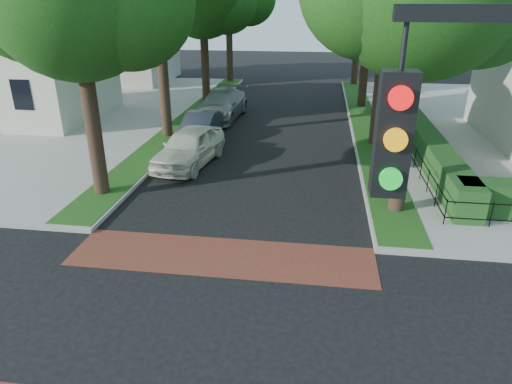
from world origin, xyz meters
TOP-DOWN VIEW (x-y plane):
  - ground at (0.00, 0.00)m, footprint 120.00×120.00m
  - crosswalk_far at (0.00, 3.20)m, footprint 9.00×2.20m
  - grass_strip_ne at (5.40, 19.10)m, footprint 1.60×29.80m
  - grass_strip_nw at (-5.40, 19.10)m, footprint 1.60×29.80m
  - tree_right_far at (5.60, 24.22)m, footprint 7.25×6.23m
  - hedge_main_road at (7.70, 15.00)m, footprint 1.00×18.00m
  - fence_main_road at (6.90, 15.00)m, footprint 0.06×18.00m
  - house_left_near at (-15.49, 17.99)m, footprint 10.00×9.00m
  - house_left_far at (-15.49, 31.99)m, footprint 10.00×9.00m
  - parked_car_front at (-3.12, 10.98)m, footprint 2.69×5.20m
  - parked_car_middle at (-3.60, 14.85)m, footprint 1.63×4.48m
  - parked_car_rear at (-3.48, 19.72)m, footprint 2.82×6.09m

SIDE VIEW (x-z plane):
  - ground at x=0.00m, z-range 0.00..0.00m
  - crosswalk_far at x=0.00m, z-range 0.00..0.01m
  - grass_strip_ne at x=5.40m, z-range 0.15..0.17m
  - grass_strip_nw at x=-5.40m, z-range 0.15..0.17m
  - fence_main_road at x=6.90m, z-range 0.15..1.05m
  - parked_car_middle at x=-3.60m, z-range 0.00..1.47m
  - hedge_main_road at x=7.70m, z-range 0.15..1.35m
  - parked_car_front at x=-3.12m, z-range 0.00..1.69m
  - parked_car_rear at x=-3.48m, z-range 0.00..1.72m
  - house_left_near at x=-15.49m, z-range -0.03..10.11m
  - house_left_far at x=-15.49m, z-range -0.03..10.11m
  - tree_right_far at x=5.60m, z-range 2.04..11.78m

